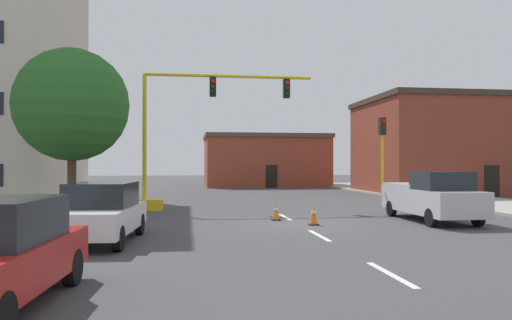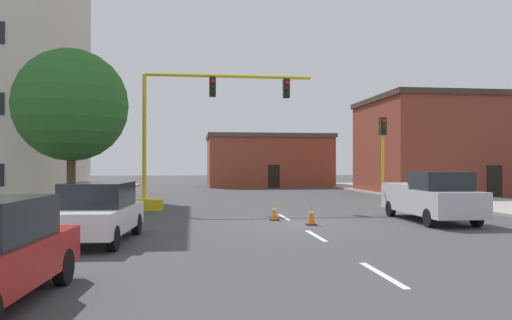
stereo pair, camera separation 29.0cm
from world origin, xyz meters
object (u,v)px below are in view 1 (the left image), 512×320
traffic_cone_roadside_b (314,215)px  tree_left_near (72,105)px  pickup_truck_silver (432,197)px  sedan_white_mid_left (102,212)px  traffic_cone_roadside_a (276,212)px  traffic_light_pole_right (382,141)px  traffic_signal_gantry (169,165)px

traffic_cone_roadside_b → tree_left_near: bearing=158.8°
pickup_truck_silver → sedan_white_mid_left: pickup_truck_silver is taller
tree_left_near → traffic_cone_roadside_a: bearing=-13.2°
traffic_light_pole_right → traffic_cone_roadside_b: bearing=-128.2°
pickup_truck_silver → traffic_cone_roadside_a: pickup_truck_silver is taller
sedan_white_mid_left → traffic_cone_roadside_b: bearing=23.1°
traffic_signal_gantry → traffic_cone_roadside_a: 7.09m
sedan_white_mid_left → traffic_cone_roadside_b: (7.17, 3.05, -0.52)m
traffic_cone_roadside_a → sedan_white_mid_left: bearing=-141.8°
pickup_truck_silver → traffic_cone_roadside_a: size_ratio=7.71×
traffic_light_pole_right → traffic_cone_roadside_a: 9.44m
traffic_light_pole_right → traffic_cone_roadside_a: size_ratio=6.79×
tree_left_near → sedan_white_mid_left: size_ratio=1.55×
traffic_signal_gantry → pickup_truck_silver: size_ratio=1.71×
traffic_cone_roadside_b → traffic_light_pole_right: bearing=51.8°
pickup_truck_silver → traffic_signal_gantry: bearing=149.2°
pickup_truck_silver → sedan_white_mid_left: 12.70m
traffic_light_pole_right → tree_left_near: size_ratio=0.67×
traffic_cone_roadside_a → traffic_cone_roadside_b: (1.11, -1.71, 0.02)m
traffic_cone_roadside_a → traffic_cone_roadside_b: size_ratio=0.93×
tree_left_near → sedan_white_mid_left: bearing=-70.7°
traffic_cone_roadside_b → traffic_cone_roadside_a: bearing=123.1°
tree_left_near → traffic_light_pole_right: bearing=13.4°
tree_left_near → pickup_truck_silver: tree_left_near is taller
pickup_truck_silver → traffic_cone_roadside_b: bearing=-173.7°
traffic_signal_gantry → traffic_cone_roadside_b: 9.05m
traffic_light_pole_right → traffic_signal_gantry: bearing=-177.6°
traffic_light_pole_right → tree_left_near: bearing=-166.6°
traffic_signal_gantry → traffic_light_pole_right: size_ratio=1.94×
traffic_signal_gantry → traffic_cone_roadside_a: size_ratio=13.21×
traffic_light_pole_right → sedan_white_mid_left: (-12.93, -10.39, -2.64)m
tree_left_near → traffic_cone_roadside_a: size_ratio=10.15×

